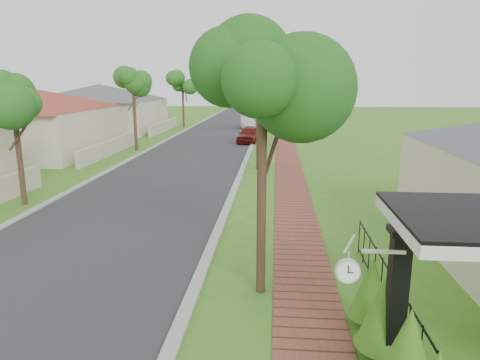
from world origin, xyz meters
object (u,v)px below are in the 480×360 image
at_px(utility_pole, 273,103).
at_px(parked_car_white, 247,122).
at_px(near_tree, 263,88).
at_px(parked_car_red, 249,135).
at_px(porch_post, 396,307).
at_px(station_clock, 351,269).

bearing_deg(utility_pole, parked_car_white, 98.27).
height_order(parked_car_white, near_tree, near_tree).
distance_m(parked_car_red, parked_car_white, 11.18).
relative_size(porch_post, station_clock, 2.40).
distance_m(utility_pole, station_clock, 19.51).
height_order(parked_car_white, utility_pole, utility_pole).
bearing_deg(station_clock, parked_car_white, 96.22).
xyz_separation_m(porch_post, parked_car_white, (-5.14, 38.85, -0.44)).
distance_m(parked_car_red, utility_pole, 9.41).
distance_m(porch_post, utility_pole, 19.28).
height_order(near_tree, utility_pole, utility_pole).
distance_m(parked_car_white, utility_pole, 20.28).
bearing_deg(near_tree, utility_pole, 89.65).
bearing_deg(near_tree, parked_car_white, 94.38).
height_order(parked_car_red, station_clock, station_clock).
height_order(porch_post, near_tree, near_tree).
relative_size(near_tree, station_clock, 5.59).
bearing_deg(utility_pole, porch_post, -83.24).
relative_size(parked_car_red, utility_pole, 0.53).
xyz_separation_m(porch_post, utility_pole, (-2.25, 18.99, 2.45)).
bearing_deg(porch_post, station_clock, -154.95).
relative_size(porch_post, near_tree, 0.43).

